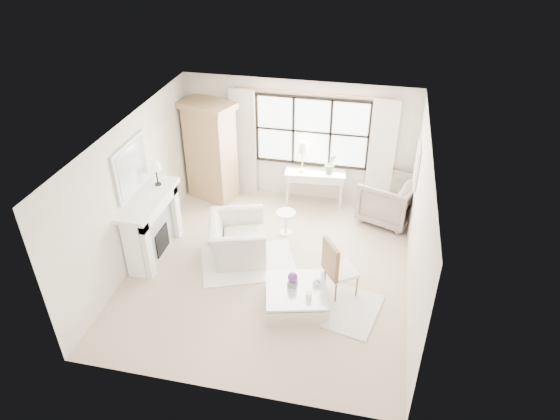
% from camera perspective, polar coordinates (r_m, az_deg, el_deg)
% --- Properties ---
extents(floor, '(5.50, 5.50, 0.00)m').
position_cam_1_polar(floor, '(9.33, -1.20, -6.70)').
color(floor, '#C7AF94').
rests_on(floor, ground).
extents(ceiling, '(5.50, 5.50, 0.00)m').
position_cam_1_polar(ceiling, '(7.90, -1.42, 8.62)').
color(ceiling, silver).
rests_on(ceiling, ground).
extents(wall_back, '(5.00, 0.00, 5.00)m').
position_cam_1_polar(wall_back, '(10.91, 2.07, 7.89)').
color(wall_back, silver).
rests_on(wall_back, ground).
extents(wall_front, '(5.00, 0.00, 5.00)m').
position_cam_1_polar(wall_front, '(6.48, -7.07, -12.50)').
color(wall_front, beige).
rests_on(wall_front, ground).
extents(wall_left, '(0.00, 5.50, 5.50)m').
position_cam_1_polar(wall_left, '(9.37, -16.35, 2.04)').
color(wall_left, beige).
rests_on(wall_left, ground).
extents(wall_right, '(0.00, 5.50, 5.50)m').
position_cam_1_polar(wall_right, '(8.40, 15.53, -1.63)').
color(wall_right, beige).
rests_on(wall_right, ground).
extents(window_pane, '(2.40, 0.02, 1.50)m').
position_cam_1_polar(window_pane, '(10.75, 3.66, 8.90)').
color(window_pane, white).
rests_on(window_pane, wall_back).
extents(window_frame, '(2.50, 0.04, 1.50)m').
position_cam_1_polar(window_frame, '(10.74, 3.66, 8.88)').
color(window_frame, black).
rests_on(window_frame, wall_back).
extents(curtain_rod, '(3.30, 0.04, 0.04)m').
position_cam_1_polar(curtain_rod, '(10.37, 3.78, 13.17)').
color(curtain_rod, '#C18A43').
rests_on(curtain_rod, wall_back).
extents(curtain_left, '(0.55, 0.10, 2.47)m').
position_cam_1_polar(curtain_left, '(11.13, -4.18, 7.67)').
color(curtain_left, beige).
rests_on(curtain_left, ground).
extents(curtain_right, '(0.55, 0.10, 2.47)m').
position_cam_1_polar(curtain_right, '(10.74, 11.50, 6.11)').
color(curtain_right, white).
rests_on(curtain_right, ground).
extents(fireplace, '(0.58, 1.66, 1.26)m').
position_cam_1_polar(fireplace, '(9.64, -14.53, -1.68)').
color(fireplace, white).
rests_on(fireplace, ground).
extents(mirror_frame, '(0.05, 1.15, 0.95)m').
position_cam_1_polar(mirror_frame, '(9.13, -16.66, 4.67)').
color(mirror_frame, silver).
rests_on(mirror_frame, wall_left).
extents(mirror_glass, '(0.02, 1.00, 0.80)m').
position_cam_1_polar(mirror_glass, '(9.12, -16.49, 4.66)').
color(mirror_glass, silver).
rests_on(mirror_glass, wall_left).
extents(art_frame, '(0.04, 0.62, 0.82)m').
position_cam_1_polar(art_frame, '(9.77, 15.37, 4.87)').
color(art_frame, white).
rests_on(art_frame, wall_right).
extents(art_canvas, '(0.01, 0.52, 0.72)m').
position_cam_1_polar(art_canvas, '(9.77, 15.25, 4.88)').
color(art_canvas, beige).
rests_on(art_canvas, wall_right).
extents(mantel_lamp, '(0.22, 0.22, 0.51)m').
position_cam_1_polar(mantel_lamp, '(9.48, -14.06, 4.89)').
color(mantel_lamp, black).
rests_on(mantel_lamp, fireplace).
extents(armoire, '(1.29, 1.03, 2.24)m').
position_cam_1_polar(armoire, '(11.06, -7.92, 6.74)').
color(armoire, tan).
rests_on(armoire, floor).
extents(console_table, '(1.34, 0.57, 0.80)m').
position_cam_1_polar(console_table, '(11.03, 3.99, 2.55)').
color(console_table, silver).
rests_on(console_table, floor).
extents(console_lamp, '(0.28, 0.28, 0.69)m').
position_cam_1_polar(console_lamp, '(10.61, 2.62, 7.15)').
color(console_lamp, '#B4913E').
rests_on(console_lamp, console_table).
extents(orchid_plant, '(0.30, 0.27, 0.45)m').
position_cam_1_polar(orchid_plant, '(10.70, 5.83, 5.27)').
color(orchid_plant, '#5E774F').
rests_on(orchid_plant, console_table).
extents(side_table, '(0.40, 0.40, 0.51)m').
position_cam_1_polar(side_table, '(10.05, 0.67, -1.12)').
color(side_table, white).
rests_on(side_table, floor).
extents(rug_left, '(2.04, 1.75, 0.03)m').
position_cam_1_polar(rug_left, '(9.46, -3.65, -6.01)').
color(rug_left, white).
rests_on(rug_left, floor).
extents(rug_right, '(1.74, 1.45, 0.03)m').
position_cam_1_polar(rug_right, '(8.63, 5.99, -10.71)').
color(rug_right, silver).
rests_on(rug_right, floor).
extents(club_armchair, '(1.33, 1.43, 0.77)m').
position_cam_1_polar(club_armchair, '(9.46, -4.87, -3.26)').
color(club_armchair, beige).
rests_on(club_armchair, floor).
extents(wingback_chair, '(1.37, 1.35, 0.98)m').
position_cam_1_polar(wingback_chair, '(10.66, 12.26, 1.21)').
color(wingback_chair, gray).
rests_on(wingback_chair, floor).
extents(french_chair, '(0.67, 0.67, 1.08)m').
position_cam_1_polar(french_chair, '(8.70, 6.83, -7.76)').
color(french_chair, olive).
rests_on(french_chair, floor).
extents(coffee_table, '(1.21, 1.21, 0.38)m').
position_cam_1_polar(coffee_table, '(8.47, 1.87, -9.99)').
color(coffee_table, white).
rests_on(coffee_table, floor).
extents(planter_box, '(0.15, 0.15, 0.11)m').
position_cam_1_polar(planter_box, '(8.35, 1.43, -8.38)').
color(planter_box, slate).
rests_on(planter_box, coffee_table).
extents(planter_flowers, '(0.16, 0.16, 0.16)m').
position_cam_1_polar(planter_flowers, '(8.26, 1.45, -7.67)').
color(planter_flowers, '#5D3079').
rests_on(planter_flowers, planter_box).
extents(pillar_candle, '(0.10, 0.10, 0.12)m').
position_cam_1_polar(pillar_candle, '(8.12, 3.30, -9.81)').
color(pillar_candle, silver).
rests_on(pillar_candle, coffee_table).
extents(coffee_vase, '(0.17, 0.17, 0.15)m').
position_cam_1_polar(coffee_vase, '(8.38, 4.18, -8.18)').
color(coffee_vase, white).
rests_on(coffee_vase, coffee_table).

